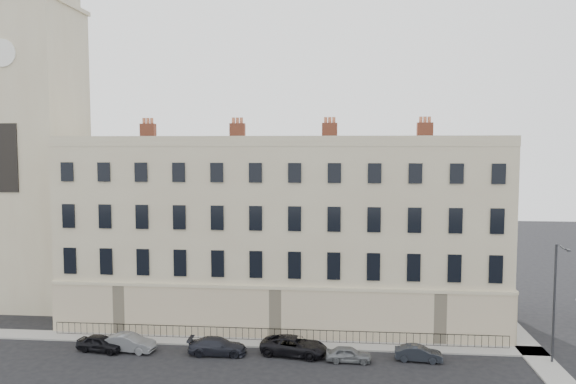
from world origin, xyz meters
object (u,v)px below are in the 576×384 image
object	(u,v)px
car_b	(129,343)
streetlamp	(555,298)
car_e	(349,354)
car_d	(294,346)
car_a	(101,343)
car_f	(418,353)
car_c	(218,346)

from	to	relation	value
car_b	streetlamp	xyz separation A→B (m)	(30.07, 0.46, 3.99)
car_e	car_b	bearing A→B (deg)	89.05
car_d	car_e	xyz separation A→B (m)	(3.90, -0.94, -0.13)
car_d	car_a	bearing A→B (deg)	102.43
car_d	car_f	size ratio (longest dim) A/B	1.46
car_b	car_f	bearing A→B (deg)	-82.76
car_b	car_c	xyz separation A→B (m)	(6.61, 0.01, -0.03)
car_a	car_c	world-z (taller)	car_c
car_b	car_d	distance (m)	12.13
car_b	car_e	size ratio (longest dim) A/B	1.23
car_c	streetlamp	world-z (taller)	streetlamp
car_a	car_f	xyz separation A→B (m)	(22.94, 0.32, -0.06)
car_d	car_e	distance (m)	4.01
car_b	car_a	bearing A→B (deg)	101.99
streetlamp	car_a	bearing A→B (deg)	-170.03
car_e	car_f	world-z (taller)	car_f
streetlamp	car_c	bearing A→B (deg)	-170.08
car_a	car_e	size ratio (longest dim) A/B	1.12
car_c	car_d	distance (m)	5.53
car_a	car_e	xyz separation A→B (m)	(18.07, -0.30, -0.06)
streetlamp	car_f	bearing A→B (deg)	-169.14
car_c	car_f	xyz separation A→B (m)	(14.28, 0.13, -0.07)
car_a	car_b	xyz separation A→B (m)	(2.05, 0.18, 0.04)
car_c	car_e	world-z (taller)	car_c
streetlamp	car_d	bearing A→B (deg)	-171.17
car_b	car_f	size ratio (longest dim) A/B	1.19
car_d	car_e	bearing A→B (deg)	-93.80
car_b	car_d	bearing A→B (deg)	-80.96
car_b	car_c	size ratio (longest dim) A/B	0.93
car_b	streetlamp	bearing A→B (deg)	-82.25
car_c	car_f	bearing A→B (deg)	-91.24
car_d	car_f	distance (m)	8.78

